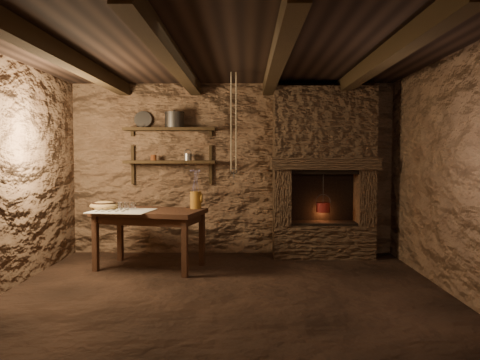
{
  "coord_description": "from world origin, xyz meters",
  "views": [
    {
      "loc": [
        0.21,
        -4.61,
        1.39
      ],
      "look_at": [
        0.13,
        0.9,
        1.1
      ],
      "focal_mm": 35.0,
      "sensor_mm": 36.0,
      "label": 1
    }
  ],
  "objects_px": {
    "wooden_bowl": "(104,206)",
    "iron_stockpot": "(174,121)",
    "work_table": "(150,237)",
    "red_pot": "(323,207)",
    "stoneware_jug": "(196,192)"
  },
  "relations": [
    {
      "from": "work_table",
      "to": "red_pot",
      "type": "relative_size",
      "value": 2.59
    },
    {
      "from": "wooden_bowl",
      "to": "iron_stockpot",
      "type": "height_order",
      "value": "iron_stockpot"
    },
    {
      "from": "wooden_bowl",
      "to": "iron_stockpot",
      "type": "distance_m",
      "value": 1.52
    },
    {
      "from": "work_table",
      "to": "red_pot",
      "type": "height_order",
      "value": "red_pot"
    },
    {
      "from": "work_table",
      "to": "red_pot",
      "type": "bearing_deg",
      "value": 29.93
    },
    {
      "from": "stoneware_jug",
      "to": "wooden_bowl",
      "type": "distance_m",
      "value": 1.15
    },
    {
      "from": "wooden_bowl",
      "to": "red_pot",
      "type": "bearing_deg",
      "value": 11.91
    },
    {
      "from": "work_table",
      "to": "stoneware_jug",
      "type": "distance_m",
      "value": 0.79
    },
    {
      "from": "stoneware_jug",
      "to": "iron_stockpot",
      "type": "distance_m",
      "value": 1.18
    },
    {
      "from": "iron_stockpot",
      "to": "red_pot",
      "type": "xyz_separation_m",
      "value": [
        2.03,
        -0.12,
        -1.17
      ]
    },
    {
      "from": "work_table",
      "to": "iron_stockpot",
      "type": "relative_size",
      "value": 5.35
    },
    {
      "from": "red_pot",
      "to": "wooden_bowl",
      "type": "bearing_deg",
      "value": -168.09
    },
    {
      "from": "work_table",
      "to": "stoneware_jug",
      "type": "bearing_deg",
      "value": 28.29
    },
    {
      "from": "wooden_bowl",
      "to": "iron_stockpot",
      "type": "bearing_deg",
      "value": 42.66
    },
    {
      "from": "stoneware_jug",
      "to": "iron_stockpot",
      "type": "bearing_deg",
      "value": 132.29
    }
  ]
}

